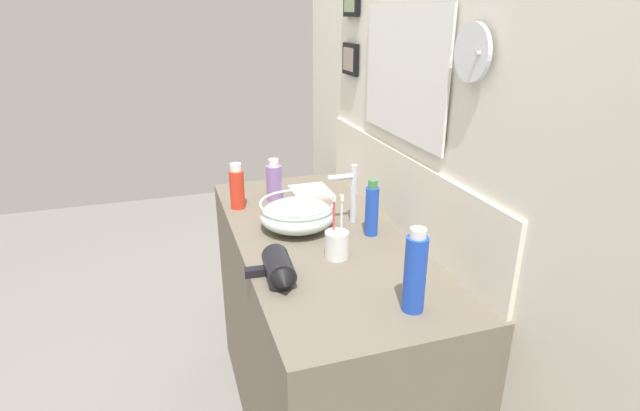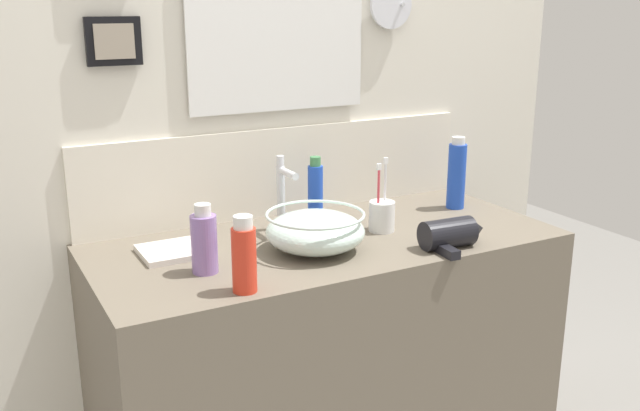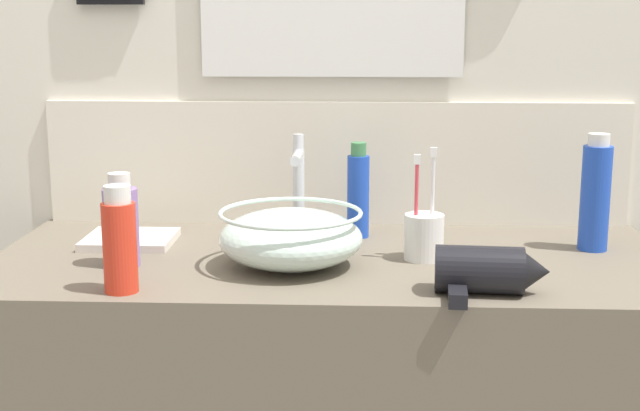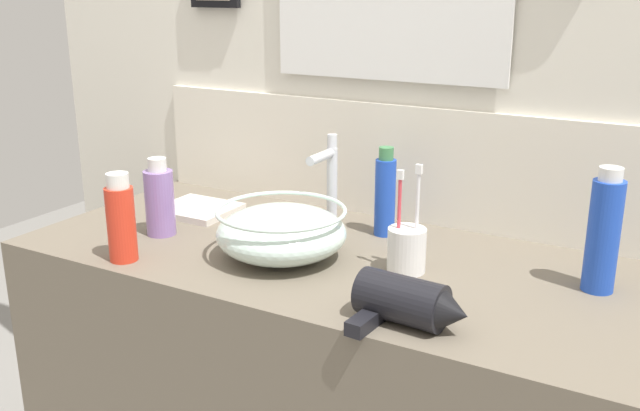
% 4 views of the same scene
% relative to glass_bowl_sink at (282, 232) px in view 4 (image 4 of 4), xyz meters
% --- Properties ---
extents(back_panel, '(2.07, 0.09, 2.48)m').
position_rel_glass_bowl_sink_xyz_m(back_panel, '(0.07, 0.39, 0.31)').
color(back_panel, silver).
rests_on(back_panel, ground).
extents(glass_bowl_sink, '(0.26, 0.26, 0.10)m').
position_rel_glass_bowl_sink_xyz_m(glass_bowl_sink, '(0.00, 0.00, 0.00)').
color(glass_bowl_sink, silver).
rests_on(glass_bowl_sink, vanity_counter).
extents(faucet, '(0.02, 0.11, 0.22)m').
position_rel_glass_bowl_sink_xyz_m(faucet, '(0.00, 0.20, 0.07)').
color(faucet, silver).
rests_on(faucet, vanity_counter).
extents(hair_drier, '(0.19, 0.14, 0.08)m').
position_rel_glass_bowl_sink_xyz_m(hair_drier, '(0.34, -0.15, -0.02)').
color(hair_drier, black).
rests_on(hair_drier, vanity_counter).
extents(toothbrush_cup, '(0.07, 0.07, 0.21)m').
position_rel_glass_bowl_sink_xyz_m(toothbrush_cup, '(0.25, 0.06, -0.01)').
color(toothbrush_cup, white).
rests_on(toothbrush_cup, vanity_counter).
extents(spray_bottle, '(0.06, 0.06, 0.18)m').
position_rel_glass_bowl_sink_xyz_m(spray_bottle, '(-0.27, -0.17, 0.03)').
color(spray_bottle, red).
rests_on(spray_bottle, vanity_counter).
extents(lotion_bottle, '(0.06, 0.06, 0.17)m').
position_rel_glass_bowl_sink_xyz_m(lotion_bottle, '(-0.31, -0.01, 0.02)').
color(lotion_bottle, '#8C6BB2').
rests_on(lotion_bottle, vanity_counter).
extents(soap_dispenser, '(0.05, 0.05, 0.20)m').
position_rel_glass_bowl_sink_xyz_m(soap_dispenser, '(0.12, 0.23, 0.04)').
color(soap_dispenser, blue).
rests_on(soap_dispenser, vanity_counter).
extents(shampoo_bottle, '(0.06, 0.06, 0.23)m').
position_rel_glass_bowl_sink_xyz_m(shampoo_bottle, '(0.58, 0.15, 0.05)').
color(shampoo_bottle, blue).
rests_on(shampoo_bottle, vanity_counter).
extents(hand_towel, '(0.18, 0.16, 0.02)m').
position_rel_glass_bowl_sink_xyz_m(hand_towel, '(-0.34, 0.15, -0.05)').
color(hand_towel, silver).
rests_on(hand_towel, vanity_counter).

